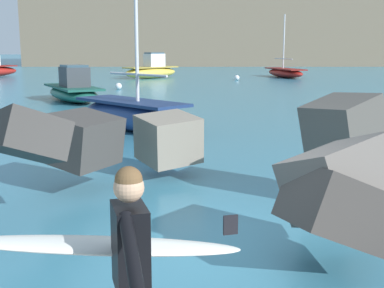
{
  "coord_description": "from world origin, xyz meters",
  "views": [
    {
      "loc": [
        -0.5,
        -6.8,
        2.8
      ],
      "look_at": [
        -0.45,
        0.5,
        1.4
      ],
      "focal_mm": 47.43,
      "sensor_mm": 36.0,
      "label": 1
    }
  ],
  "objects_px": {
    "boat_near_left": "(285,72)",
    "mooring_buoy_inner": "(237,78)",
    "boat_far_centre": "(151,70)",
    "mooring_buoy_middle": "(119,86)",
    "boat_mid_centre": "(131,113)",
    "surfer_with_board": "(124,264)",
    "boat_far_left": "(73,90)"
  },
  "relations": [
    {
      "from": "boat_near_left",
      "to": "mooring_buoy_inner",
      "type": "xyz_separation_m",
      "value": [
        -4.91,
        -4.01,
        -0.26
      ]
    },
    {
      "from": "boat_far_centre",
      "to": "mooring_buoy_middle",
      "type": "height_order",
      "value": "boat_far_centre"
    },
    {
      "from": "boat_mid_centre",
      "to": "surfer_with_board",
      "type": "bearing_deg",
      "value": -83.81
    },
    {
      "from": "mooring_buoy_middle",
      "to": "boat_far_centre",
      "type": "bearing_deg",
      "value": 84.01
    },
    {
      "from": "surfer_with_board",
      "to": "boat_far_centre",
      "type": "distance_m",
      "value": 43.56
    },
    {
      "from": "boat_near_left",
      "to": "mooring_buoy_middle",
      "type": "height_order",
      "value": "boat_near_left"
    },
    {
      "from": "surfer_with_board",
      "to": "boat_far_left",
      "type": "relative_size",
      "value": 0.34
    },
    {
      "from": "surfer_with_board",
      "to": "boat_far_left",
      "type": "distance_m",
      "value": 24.01
    },
    {
      "from": "mooring_buoy_middle",
      "to": "surfer_with_board",
      "type": "bearing_deg",
      "value": -82.14
    },
    {
      "from": "boat_far_left",
      "to": "mooring_buoy_inner",
      "type": "distance_m",
      "value": 20.03
    },
    {
      "from": "boat_far_left",
      "to": "mooring_buoy_middle",
      "type": "bearing_deg",
      "value": 79.87
    },
    {
      "from": "surfer_with_board",
      "to": "mooring_buoy_middle",
      "type": "height_order",
      "value": "surfer_with_board"
    },
    {
      "from": "surfer_with_board",
      "to": "boat_mid_centre",
      "type": "height_order",
      "value": "boat_mid_centre"
    },
    {
      "from": "surfer_with_board",
      "to": "mooring_buoy_middle",
      "type": "distance_m",
      "value": 31.21
    },
    {
      "from": "surfer_with_board",
      "to": "mooring_buoy_inner",
      "type": "bearing_deg",
      "value": 83.49
    },
    {
      "from": "boat_near_left",
      "to": "boat_far_left",
      "type": "bearing_deg",
      "value": -125.51
    },
    {
      "from": "boat_far_left",
      "to": "boat_mid_centre",
      "type": "bearing_deg",
      "value": -66.55
    },
    {
      "from": "boat_mid_centre",
      "to": "boat_far_centre",
      "type": "relative_size",
      "value": 1.3
    },
    {
      "from": "boat_near_left",
      "to": "boat_mid_centre",
      "type": "bearing_deg",
      "value": -109.77
    },
    {
      "from": "boat_mid_centre",
      "to": "mooring_buoy_inner",
      "type": "distance_m",
      "value": 27.38
    },
    {
      "from": "mooring_buoy_middle",
      "to": "boat_near_left",
      "type": "bearing_deg",
      "value": 44.73
    },
    {
      "from": "boat_mid_centre",
      "to": "mooring_buoy_middle",
      "type": "height_order",
      "value": "boat_mid_centre"
    },
    {
      "from": "boat_near_left",
      "to": "surfer_with_board",
      "type": "bearing_deg",
      "value": -102.07
    },
    {
      "from": "surfer_with_board",
      "to": "boat_mid_centre",
      "type": "relative_size",
      "value": 0.3
    },
    {
      "from": "boat_far_left",
      "to": "mooring_buoy_middle",
      "type": "xyz_separation_m",
      "value": [
        1.35,
        7.56,
        -0.37
      ]
    },
    {
      "from": "surfer_with_board",
      "to": "boat_mid_centre",
      "type": "distance_m",
      "value": 13.96
    },
    {
      "from": "boat_near_left",
      "to": "mooring_buoy_middle",
      "type": "bearing_deg",
      "value": -135.27
    },
    {
      "from": "boat_mid_centre",
      "to": "mooring_buoy_middle",
      "type": "distance_m",
      "value": 17.26
    },
    {
      "from": "surfer_with_board",
      "to": "mooring_buoy_inner",
      "type": "relative_size",
      "value": 4.8
    },
    {
      "from": "boat_near_left",
      "to": "mooring_buoy_middle",
      "type": "xyz_separation_m",
      "value": [
        -13.79,
        -13.66,
        -0.26
      ]
    },
    {
      "from": "boat_near_left",
      "to": "mooring_buoy_inner",
      "type": "relative_size",
      "value": 14.99
    },
    {
      "from": "boat_mid_centre",
      "to": "mooring_buoy_inner",
      "type": "bearing_deg",
      "value": 77.06
    }
  ]
}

